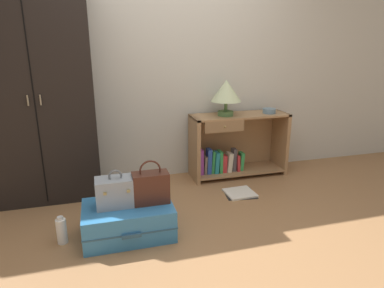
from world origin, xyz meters
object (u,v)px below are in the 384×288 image
(bookshelf, at_px, (234,146))
(bowl, at_px, (269,111))
(table_lamp, at_px, (226,92))
(open_book_on_floor, at_px, (240,193))
(suitcase_large, at_px, (128,220))
(bottle, at_px, (62,231))
(wardrobe, at_px, (38,96))
(train_case, at_px, (116,192))
(handbag, at_px, (151,187))

(bookshelf, bearing_deg, bowl, -7.25)
(table_lamp, height_order, open_book_on_floor, table_lamp)
(suitcase_large, height_order, open_book_on_floor, suitcase_large)
(bottle, bearing_deg, open_book_on_floor, 14.75)
(bowl, xyz_separation_m, open_book_on_floor, (-0.53, -0.47, -0.73))
(open_book_on_floor, bearing_deg, bookshelf, 74.90)
(open_book_on_floor, bearing_deg, bottle, -165.25)
(bottle, relative_size, open_book_on_floor, 0.66)
(wardrobe, xyz_separation_m, bowl, (2.37, 0.00, -0.26))
(bottle, bearing_deg, bookshelf, 27.97)
(suitcase_large, bearing_deg, train_case, 163.90)
(bowl, bearing_deg, open_book_on_floor, -138.46)
(train_case, bearing_deg, table_lamp, 36.45)
(bowl, height_order, train_case, bowl)
(suitcase_large, distance_m, bottle, 0.50)
(suitcase_large, xyz_separation_m, train_case, (-0.08, 0.02, 0.24))
(wardrobe, bearing_deg, bookshelf, 1.44)
(bookshelf, relative_size, train_case, 3.52)
(wardrobe, xyz_separation_m, bookshelf, (1.98, 0.05, -0.66))
(bookshelf, xyz_separation_m, bowl, (0.39, -0.05, 0.40))
(bookshelf, height_order, train_case, bookshelf)
(bowl, bearing_deg, handbag, -148.32)
(wardrobe, bearing_deg, table_lamp, 0.35)
(train_case, relative_size, bottle, 1.40)
(bookshelf, xyz_separation_m, suitcase_large, (-1.30, -0.98, -0.21))
(bookshelf, xyz_separation_m, handbag, (-1.11, -0.98, 0.04))
(bowl, relative_size, suitcase_large, 0.21)
(train_case, bearing_deg, bowl, 27.25)
(wardrobe, relative_size, handbag, 5.71)
(bowl, bearing_deg, bottle, -157.52)
(bookshelf, relative_size, bottle, 4.93)
(wardrobe, distance_m, open_book_on_floor, 2.15)
(suitcase_large, bearing_deg, open_book_on_floor, 21.74)
(suitcase_large, xyz_separation_m, handbag, (0.19, 0.01, 0.26))
(bookshelf, height_order, bottle, bookshelf)
(train_case, relative_size, handbag, 0.88)
(wardrobe, height_order, bottle, wardrobe)
(handbag, xyz_separation_m, bottle, (-0.69, 0.02, -0.29))
(bookshelf, relative_size, bowl, 7.53)
(handbag, bearing_deg, bookshelf, 41.29)
(bowl, distance_m, open_book_on_floor, 1.02)
(train_case, bearing_deg, open_book_on_floor, 19.59)
(bowl, distance_m, bottle, 2.46)
(bottle, bearing_deg, wardrobe, 101.16)
(wardrobe, xyz_separation_m, train_case, (0.61, -0.91, -0.63))
(wardrobe, height_order, bookshelf, wardrobe)
(table_lamp, bearing_deg, suitcase_large, -141.13)
(handbag, relative_size, open_book_on_floor, 1.04)
(suitcase_large, bearing_deg, wardrobe, 126.16)
(suitcase_large, bearing_deg, bowl, 28.88)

